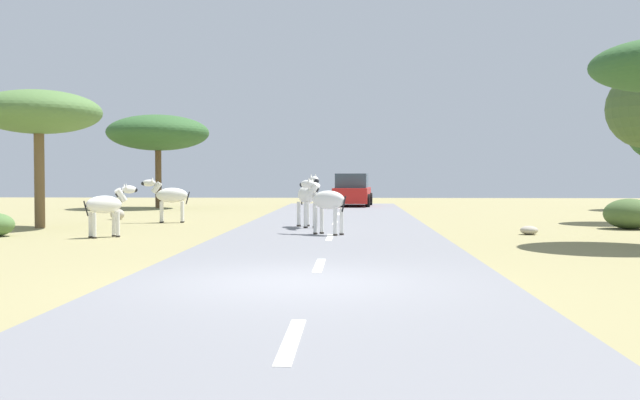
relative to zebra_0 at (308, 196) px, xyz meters
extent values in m
plane|color=#8E8456|center=(0.51, -11.76, -1.05)|extent=(90.00, 90.00, 0.00)
cube|color=slate|center=(0.81, -11.76, -1.02)|extent=(6.00, 64.00, 0.05)
cube|color=silver|center=(0.81, -15.76, -0.99)|extent=(0.16, 2.00, 0.01)
cube|color=silver|center=(0.81, -9.76, -0.99)|extent=(0.16, 2.00, 0.01)
cube|color=silver|center=(0.81, -3.76, -0.99)|extent=(0.16, 2.00, 0.01)
cube|color=silver|center=(0.81, 2.24, -0.99)|extent=(0.16, 2.00, 0.01)
cube|color=silver|center=(0.81, 8.24, -0.99)|extent=(0.16, 2.00, 0.01)
cube|color=silver|center=(0.81, 14.24, -0.99)|extent=(0.16, 2.00, 0.01)
ellipsoid|color=silver|center=(-0.03, 0.09, 0.02)|extent=(0.83, 1.24, 0.54)
cylinder|color=silver|center=(-0.04, -0.31, -0.60)|extent=(0.15, 0.15, 0.79)
cylinder|color=#28231E|center=(-0.04, -0.31, -0.97)|extent=(0.17, 0.17, 0.05)
cylinder|color=silver|center=(0.23, -0.21, -0.60)|extent=(0.15, 0.15, 0.79)
cylinder|color=#28231E|center=(0.23, -0.21, -0.97)|extent=(0.17, 0.17, 0.05)
cylinder|color=silver|center=(-0.30, 0.39, -0.60)|extent=(0.15, 0.15, 0.79)
cylinder|color=#28231E|center=(-0.30, 0.39, -0.97)|extent=(0.17, 0.17, 0.05)
cylinder|color=silver|center=(-0.03, 0.50, -0.60)|extent=(0.15, 0.15, 0.79)
cylinder|color=#28231E|center=(-0.03, 0.50, -0.97)|extent=(0.17, 0.17, 0.05)
cylinder|color=silver|center=(0.16, -0.43, 0.30)|extent=(0.34, 0.46, 0.46)
cube|color=black|center=(0.16, -0.43, 0.40)|extent=(0.17, 0.37, 0.32)
ellipsoid|color=silver|center=(0.25, -0.68, 0.47)|extent=(0.37, 0.54, 0.25)
ellipsoid|color=black|center=(0.32, -0.87, 0.46)|extent=(0.20, 0.22, 0.15)
cone|color=silver|center=(0.14, -0.59, 0.60)|extent=(0.12, 0.12, 0.15)
cone|color=silver|center=(0.28, -0.54, 0.60)|extent=(0.12, 0.12, 0.15)
cylinder|color=black|center=(-0.24, 0.63, -0.08)|extent=(0.10, 0.17, 0.47)
ellipsoid|color=silver|center=(-5.00, 2.93, -0.07)|extent=(1.16, 0.62, 0.52)
cylinder|color=silver|center=(-5.38, 3.01, -0.67)|extent=(0.13, 0.13, 0.75)
cylinder|color=#28231E|center=(-5.38, 3.01, -1.02)|extent=(0.15, 0.15, 0.05)
cylinder|color=silver|center=(-5.33, 2.73, -0.67)|extent=(0.13, 0.13, 0.75)
cylinder|color=#28231E|center=(-5.33, 2.73, -1.02)|extent=(0.15, 0.15, 0.05)
cylinder|color=silver|center=(-4.66, 3.13, -0.67)|extent=(0.13, 0.13, 0.75)
cylinder|color=#28231E|center=(-4.66, 3.13, -1.02)|extent=(0.15, 0.15, 0.05)
cylinder|color=silver|center=(-4.62, 2.85, -0.67)|extent=(0.13, 0.13, 0.75)
cylinder|color=#28231E|center=(-4.62, 2.85, -1.02)|extent=(0.15, 0.15, 0.05)
cylinder|color=silver|center=(-5.52, 2.85, 0.20)|extent=(0.42, 0.26, 0.44)
cube|color=black|center=(-5.52, 2.85, 0.29)|extent=(0.37, 0.10, 0.31)
ellipsoid|color=silver|center=(-5.78, 2.80, 0.36)|extent=(0.51, 0.28, 0.24)
ellipsoid|color=black|center=(-5.97, 2.77, 0.35)|extent=(0.19, 0.17, 0.14)
cone|color=silver|center=(-5.67, 2.89, 0.48)|extent=(0.10, 0.10, 0.14)
cone|color=silver|center=(-5.64, 2.75, 0.48)|extent=(0.10, 0.10, 0.14)
cylinder|color=black|center=(-4.45, 3.02, -0.17)|extent=(0.16, 0.06, 0.45)
ellipsoid|color=silver|center=(0.74, -2.85, -0.05)|extent=(1.11, 1.00, 0.51)
cylinder|color=silver|center=(0.55, -2.52, -0.63)|extent=(0.15, 0.15, 0.73)
cylinder|color=#28231E|center=(0.55, -2.52, -0.97)|extent=(0.17, 0.17, 0.05)
cylinder|color=silver|center=(0.38, -2.74, -0.63)|extent=(0.15, 0.15, 0.73)
cylinder|color=#28231E|center=(0.38, -2.74, -0.97)|extent=(0.17, 0.17, 0.05)
cylinder|color=silver|center=(1.11, -2.95, -0.63)|extent=(0.15, 0.15, 0.73)
cylinder|color=#28231E|center=(1.11, -2.95, -0.97)|extent=(0.17, 0.17, 0.05)
cylinder|color=silver|center=(0.94, -3.17, -0.63)|extent=(0.15, 0.15, 0.73)
cylinder|color=#28231E|center=(0.94, -3.17, -0.97)|extent=(0.17, 0.17, 0.05)
cylinder|color=silver|center=(0.34, -2.53, 0.22)|extent=(0.42, 0.39, 0.43)
cube|color=black|center=(0.34, -2.53, 0.31)|extent=(0.30, 0.25, 0.30)
ellipsoid|color=silver|center=(0.14, -2.37, 0.38)|extent=(0.49, 0.44, 0.23)
ellipsoid|color=black|center=(-0.01, -2.26, 0.36)|extent=(0.21, 0.21, 0.14)
cone|color=silver|center=(0.27, -2.39, 0.49)|extent=(0.12, 0.12, 0.14)
cone|color=silver|center=(0.19, -2.50, 0.49)|extent=(0.12, 0.12, 0.14)
cylinder|color=black|center=(1.17, -3.18, -0.14)|extent=(0.14, 0.12, 0.44)
ellipsoid|color=silver|center=(-5.25, -3.44, -0.16)|extent=(1.01, 0.98, 0.48)
cylinder|color=silver|center=(-4.92, -3.31, -0.70)|extent=(0.14, 0.14, 0.69)
cylinder|color=#28231E|center=(-4.92, -3.31, -1.02)|extent=(0.16, 0.16, 0.05)
cylinder|color=silver|center=(-5.10, -3.12, -0.70)|extent=(0.14, 0.14, 0.69)
cylinder|color=#28231E|center=(-5.10, -3.12, -1.02)|extent=(0.16, 0.16, 0.05)
cylinder|color=silver|center=(-5.41, -3.76, -0.70)|extent=(0.14, 0.14, 0.69)
cylinder|color=#28231E|center=(-5.41, -3.76, -1.02)|extent=(0.16, 0.16, 0.05)
cylinder|color=silver|center=(-5.58, -3.57, -0.70)|extent=(0.14, 0.14, 0.69)
cylinder|color=#28231E|center=(-5.58, -3.57, -1.02)|extent=(0.16, 0.16, 0.05)
cylinder|color=silver|center=(-4.90, -3.11, 0.09)|extent=(0.39, 0.38, 0.40)
cube|color=black|center=(-4.90, -3.11, 0.17)|extent=(0.27, 0.25, 0.28)
ellipsoid|color=silver|center=(-4.72, -2.95, 0.24)|extent=(0.45, 0.43, 0.22)
ellipsoid|color=black|center=(-4.60, -2.83, 0.22)|extent=(0.20, 0.20, 0.13)
cone|color=silver|center=(-4.76, -3.07, 0.35)|extent=(0.12, 0.12, 0.13)
cone|color=silver|center=(-4.85, -2.98, 0.35)|extent=(0.12, 0.12, 0.13)
cylinder|color=black|center=(-5.62, -3.78, -0.25)|extent=(0.13, 0.12, 0.41)
cube|color=red|center=(1.39, 16.68, -0.42)|extent=(2.10, 4.32, 0.80)
cube|color=#334751|center=(1.38, 16.48, 0.36)|extent=(1.79, 2.31, 0.76)
cube|color=black|center=(1.55, 18.83, -0.69)|extent=(1.72, 0.28, 0.24)
cylinder|color=black|center=(2.39, 17.96, -0.66)|extent=(0.27, 0.69, 0.68)
cylinder|color=black|center=(0.59, 18.09, -0.66)|extent=(0.27, 0.69, 0.68)
cylinder|color=black|center=(2.19, 15.27, -0.66)|extent=(0.27, 0.69, 0.68)
cylinder|color=black|center=(0.40, 15.40, -0.66)|extent=(0.27, 0.69, 0.68)
cylinder|color=brown|center=(-8.54, 0.10, 0.45)|extent=(0.32, 0.32, 2.99)
ellipsoid|color=#4C7038|center=(-8.54, 0.10, 2.63)|extent=(3.92, 3.92, 1.37)
cylinder|color=brown|center=(-8.61, 14.68, 0.44)|extent=(0.32, 0.32, 2.97)
ellipsoid|color=#2D5628|center=(-8.61, 14.68, 2.84)|extent=(5.22, 5.22, 1.83)
ellipsoid|color=#425B2D|center=(10.03, 0.45, -0.57)|extent=(1.58, 1.42, 0.95)
ellipsoid|color=#A89E8C|center=(6.37, -1.94, -0.92)|extent=(0.49, 0.49, 0.25)
ellipsoid|color=#A89E8C|center=(-7.52, 4.65, -0.84)|extent=(0.53, 0.48, 0.41)
camera|label=1|loc=(1.40, -22.81, 0.60)|focal=41.26mm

